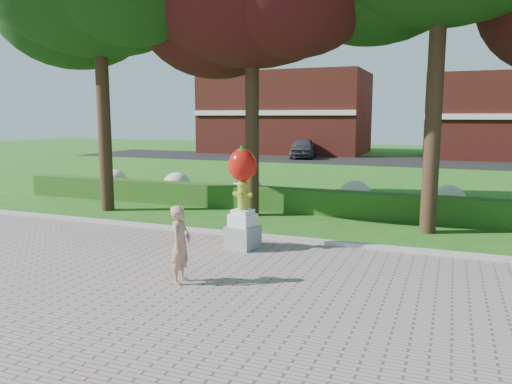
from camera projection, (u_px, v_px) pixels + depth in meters
ground at (234, 276)px, 10.19m from camera, size 100.00×100.00×0.00m
walkway at (109, 364)px, 6.51m from camera, size 40.00×14.00×0.04m
curb at (281, 239)px, 12.94m from camera, size 40.00×0.18×0.15m
lawn_hedge at (319, 202)px, 16.57m from camera, size 24.00×0.70×0.80m
hydrangea_row at (343, 194)px, 17.26m from camera, size 20.10×1.10×0.99m
street at (391, 161)px, 35.95m from camera, size 50.00×8.00×0.02m
building_left at (286, 113)px, 44.56m from camera, size 14.00×8.00×7.00m
building_right at (510, 117)px, 38.10m from camera, size 12.00×8.00×6.40m
hydrant_sculpture at (243, 195)px, 11.99m from camera, size 0.80×0.80×2.49m
woman at (181, 244)px, 9.53m from camera, size 0.42×0.59×1.51m
parked_car at (303, 148)px, 38.76m from camera, size 2.68×4.79×1.54m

